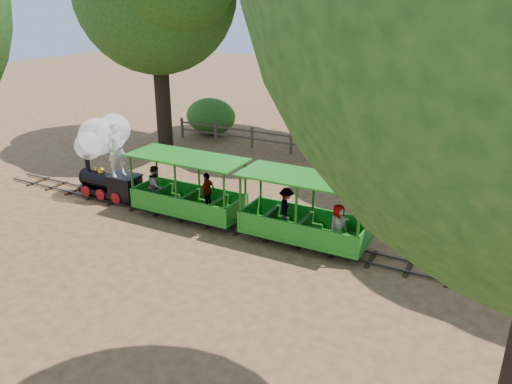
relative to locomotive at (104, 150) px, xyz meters
The scene contains 9 objects.
ground 6.68m from the locomotive, ahead, with size 90.00×90.00×0.00m, color #A37146.
track 6.66m from the locomotive, ahead, with size 22.00×1.00×0.10m.
locomotive is the anchor object (origin of this frame).
carriage_front 3.52m from the locomotive, ahead, with size 3.76×1.54×1.96m.
carriage_rear 7.54m from the locomotive, ahead, with size 3.76×1.54×1.96m.
fence 10.29m from the locomotive, 50.94° to the left, with size 18.10×0.10×1.00m.
shrub_west 9.43m from the locomotive, 100.19° to the left, with size 2.68×2.06×1.86m, color #2D6B1E.
shrub_mid_w 11.64m from the locomotive, 52.71° to the left, with size 2.70×2.08×1.87m, color #2D6B1E.
shrub_mid_e 11.78m from the locomotive, 51.92° to the left, with size 2.12×1.63×1.47m, color #2D6B1E.
Camera 1 is at (5.83, -11.93, 6.59)m, focal length 35.00 mm.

